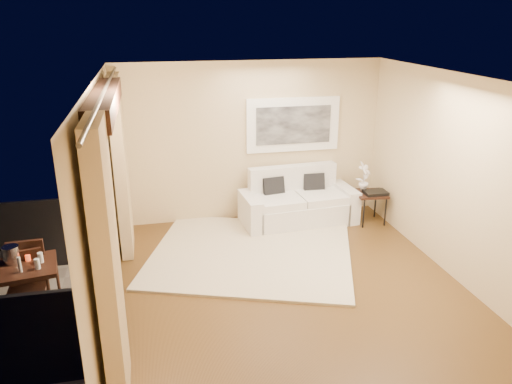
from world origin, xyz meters
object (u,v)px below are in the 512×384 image
object	(u,v)px
balcony_chair_near	(28,275)
side_table	(371,196)
sofa	(297,203)
bistro_table	(27,272)
balcony_chair_far	(27,276)
orchid	(364,177)
ice_bucket	(11,254)

from	to	relation	value
balcony_chair_near	side_table	bearing A→B (deg)	16.42
sofa	bistro_table	xyz separation A→B (m)	(-3.85, -2.27, 0.34)
balcony_chair_far	orchid	bearing A→B (deg)	-173.34
sofa	orchid	xyz separation A→B (m)	(1.11, -0.20, 0.47)
bistro_table	sofa	bearing A→B (deg)	30.53
side_table	orchid	bearing A→B (deg)	133.03
side_table	orchid	world-z (taller)	orchid
side_table	ice_bucket	world-z (taller)	ice_bucket
balcony_chair_near	ice_bucket	size ratio (longest dim) A/B	4.70
side_table	balcony_chair_near	xyz separation A→B (m)	(-5.10, -1.79, 0.06)
orchid	bistro_table	size ratio (longest dim) A/B	0.69
side_table	balcony_chair_far	distance (m)	5.41
side_table	bistro_table	distance (m)	5.43
orchid	balcony_chair_far	distance (m)	5.36
side_table	balcony_chair_far	world-z (taller)	balcony_chair_far
orchid	bistro_table	world-z (taller)	orchid
sofa	balcony_chair_far	size ratio (longest dim) A/B	2.29
bistro_table	balcony_chair_near	world-z (taller)	balcony_chair_near
side_table	balcony_chair_near	distance (m)	5.41
orchid	bistro_table	xyz separation A→B (m)	(-4.96, -2.07, -0.13)
sofa	balcony_chair_far	world-z (taller)	sofa
bistro_table	side_table	bearing A→B (deg)	21.21
orchid	balcony_chair_near	world-z (taller)	orchid
bistro_table	ice_bucket	distance (m)	0.27
balcony_chair_far	balcony_chair_near	world-z (taller)	balcony_chair_near
balcony_chair_far	balcony_chair_near	bearing A→B (deg)	96.92
side_table	ice_bucket	size ratio (longest dim) A/B	2.71
balcony_chair_far	ice_bucket	bearing A→B (deg)	36.33
orchid	ice_bucket	world-z (taller)	orchid
orchid	balcony_chair_far	world-z (taller)	orchid
sofa	ice_bucket	bearing A→B (deg)	-156.25
balcony_chair_far	ice_bucket	xyz separation A→B (m)	(-0.10, -0.11, 0.35)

